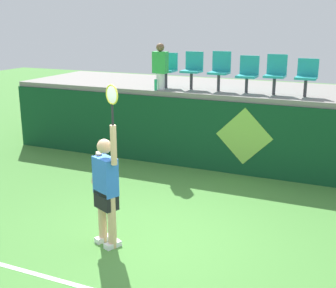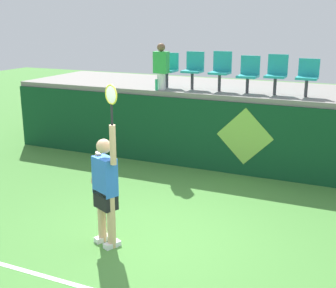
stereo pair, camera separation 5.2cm
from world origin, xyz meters
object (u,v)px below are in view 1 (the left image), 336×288
object	(u,v)px
stadium_chair_1	(193,68)
stadium_chair_4	(276,72)
stadium_chair_2	(220,69)
stadium_chair_3	(248,73)
stadium_chair_5	(307,75)
tennis_player	(106,187)
stadium_chair_0	(167,68)
water_bottle	(156,85)
spectator_0	(160,66)
tennis_ball	(104,222)

from	to	relation	value
stadium_chair_1	stadium_chair_4	bearing A→B (deg)	0.06
stadium_chair_2	stadium_chair_3	xyz separation A→B (m)	(0.66, -0.00, -0.05)
stadium_chair_5	tennis_player	bearing A→B (deg)	-114.89
tennis_player	stadium_chair_0	size ratio (longest dim) A/B	3.01
tennis_player	stadium_chair_1	xyz separation A→B (m)	(-0.44, 4.70, 1.30)
water_bottle	stadium_chair_2	xyz separation A→B (m)	(1.39, 0.56, 0.37)
tennis_player	stadium_chair_0	world-z (taller)	stadium_chair_0
stadium_chair_5	spectator_0	bearing A→B (deg)	-173.16
tennis_ball	water_bottle	size ratio (longest dim) A/B	0.26
stadium_chair_0	stadium_chair_5	size ratio (longest dim) A/B	1.04
stadium_chair_2	stadium_chair_3	bearing A→B (deg)	-0.21
stadium_chair_1	stadium_chair_3	world-z (taller)	stadium_chair_1
water_bottle	stadium_chair_3	bearing A→B (deg)	15.16
stadium_chair_0	spectator_0	world-z (taller)	spectator_0
tennis_ball	stadium_chair_0	xyz separation A→B (m)	(-0.67, 4.11, 2.18)
tennis_ball	stadium_chair_3	size ratio (longest dim) A/B	0.08
stadium_chair_3	stadium_chair_5	world-z (taller)	stadium_chair_3
water_bottle	stadium_chair_0	bearing A→B (deg)	84.52
tennis_ball	stadium_chair_3	world-z (taller)	stadium_chair_3
water_bottle	spectator_0	bearing A→B (deg)	71.15
tennis_player	stadium_chair_4	size ratio (longest dim) A/B	2.87
tennis_player	water_bottle	size ratio (longest dim) A/B	9.72
stadium_chair_1	stadium_chair_5	xyz separation A→B (m)	(2.62, -0.01, -0.04)
stadium_chair_2	spectator_0	distance (m)	1.39
stadium_chair_1	stadium_chair_4	distance (m)	1.95
tennis_player	water_bottle	bearing A→B (deg)	105.54
stadium_chair_4	stadium_chair_5	distance (m)	0.67
tennis_ball	stadium_chair_1	xyz separation A→B (m)	(-0.01, 4.11, 2.21)
stadium_chair_4	stadium_chair_5	xyz separation A→B (m)	(0.67, -0.01, -0.03)
tennis_ball	water_bottle	bearing A→B (deg)	101.45
tennis_ball	stadium_chair_2	distance (m)	4.72
stadium_chair_0	stadium_chair_3	distance (m)	1.99
stadium_chair_2	spectator_0	world-z (taller)	spectator_0
stadium_chair_0	stadium_chair_5	bearing A→B (deg)	-0.04
tennis_player	spectator_0	bearing A→B (deg)	104.35
stadium_chair_4	stadium_chair_3	bearing A→B (deg)	-179.90
stadium_chair_0	stadium_chair_2	world-z (taller)	stadium_chair_2
stadium_chair_3	stadium_chair_2	bearing A→B (deg)	179.79
tennis_ball	stadium_chair_1	distance (m)	4.67
water_bottle	stadium_chair_5	size ratio (longest dim) A/B	0.32
water_bottle	stadium_chair_5	world-z (taller)	stadium_chair_5
stadium_chair_1	spectator_0	world-z (taller)	spectator_0
water_bottle	stadium_chair_1	world-z (taller)	stadium_chair_1
stadium_chair_2	stadium_chair_3	size ratio (longest dim) A/B	1.10
tennis_player	water_bottle	world-z (taller)	tennis_player
stadium_chair_3	spectator_0	xyz separation A→B (m)	(-1.99, -0.40, 0.11)
tennis_ball	spectator_0	xyz separation A→B (m)	(-0.67, 3.71, 2.27)
stadium_chair_0	spectator_0	distance (m)	0.40
water_bottle	stadium_chair_4	bearing A→B (deg)	11.78
tennis_player	stadium_chair_5	world-z (taller)	stadium_chair_5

